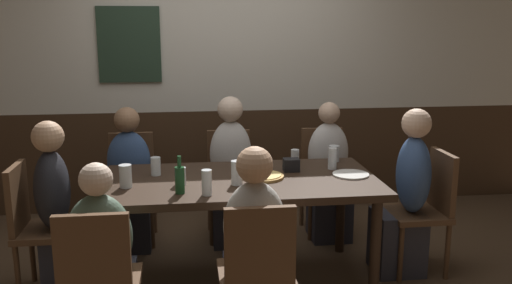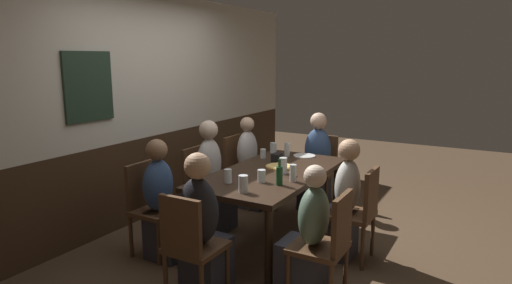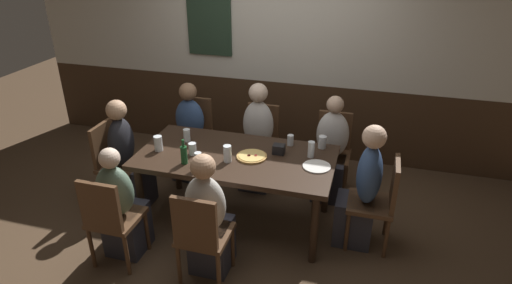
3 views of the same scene
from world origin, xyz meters
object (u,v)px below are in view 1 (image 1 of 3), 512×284
Objects in this scene: person_head_west at (62,221)px; beer_glass_half at (334,155)px; person_left_far at (130,189)px; pint_glass_pale at (156,167)px; person_left_near at (104,274)px; highball_clear at (126,178)px; chair_mid_far at (230,177)px; person_mid_far at (231,181)px; person_right_far at (329,182)px; person_mid_near at (254,260)px; chair_left_far at (131,181)px; tumbler_water at (237,174)px; tumbler_short at (332,160)px; beer_bottle_green at (180,179)px; beer_glass_tall at (207,184)px; condiment_caddy at (291,165)px; chair_right_far at (324,174)px; pint_glass_amber at (180,177)px; chair_head_east at (427,205)px; dining_table at (240,189)px; pint_glass_stout at (295,158)px; person_head_east at (405,204)px; plate_white_large at (351,174)px; chair_left_near at (98,279)px; chair_mid_near at (257,270)px.

person_head_west is 9.61× the size of beer_glass_half.
person_left_far reaches higher than pint_glass_pale.
person_left_near is 7.27× the size of highball_clear.
person_left_near is at bearing -63.28° from person_head_west.
chair_mid_far is 0.16m from person_mid_far.
person_right_far is 7.68× the size of highball_clear.
person_mid_far is 1.05× the size of person_mid_near.
chair_left_far is 1.33m from tumbler_water.
person_head_west is 7.33× the size of tumbler_water.
tumbler_short is 0.65× the size of beer_bottle_green.
beer_glass_tall reaches higher than condiment_caddy.
person_right_far is at bearing -90.00° from chair_right_far.
pint_glass_amber is 0.95× the size of beer_glass_half.
condiment_caddy is (1.19, 0.87, 0.34)m from person_left_near.
person_right_far is 1.50m from pint_glass_amber.
chair_head_east is 0.76× the size of person_head_west.
person_left_far is (-2.15, 0.73, -0.02)m from chair_head_east.
highball_clear is 0.71m from tumbler_water.
tumbler_short is 1.40× the size of condiment_caddy.
person_left_near reaches higher than beer_glass_half.
dining_table is 17.43× the size of pint_glass_stout.
person_head_east reaches higher than beer_glass_tall.
person_head_west reaches higher than beer_glass_tall.
plate_white_large is (0.01, -0.40, -0.05)m from beer_glass_half.
chair_left_near is 1.13m from tumbler_water.
chair_mid_far is 1.10m from pint_glass_amber.
person_left_near is (-0.81, 0.17, -0.05)m from chair_mid_near.
person_mid_far is (-0.81, -0.16, 0.01)m from chair_right_far.
tumbler_water is at bearing -174.37° from chair_head_east.
person_mid_far is at bearing 45.16° from pint_glass_pale.
tumbler_water is (-0.79, -0.51, 0.02)m from beer_glass_half.
person_head_west is 1.96m from plate_white_large.
beer_glass_half is (0.75, -0.35, 0.28)m from person_mid_far.
tumbler_water is at bearing 93.38° from person_mid_near.
beer_bottle_green is (-1.15, -0.65, 0.04)m from beer_glass_half.
chair_right_far is at bearing 0.00° from chair_left_far.
chair_mid_far is at bearing 142.94° from person_head_east.
chair_left_far is at bearing 161.91° from beer_glass_half.
person_right_far is at bearing 125.89° from chair_head_east.
person_right_far is at bearing 22.36° from pint_glass_pale.
person_right_far is 2.12m from person_head_west.
chair_left_far is at bearing 114.54° from chair_mid_near.
beer_glass_tall is 1.00× the size of tumbler_water.
person_left_far is at bearing 161.33° from chair_head_east.
person_head_east is (1.99, 0.73, 0.06)m from person_left_near.
person_left_far reaches higher than beer_glass_tall.
beer_bottle_green is 0.88m from condiment_caddy.
chair_left_far is at bearing 90.00° from person_left_near.
tumbler_water is (-0.04, -0.14, 0.14)m from dining_table.
tumbler_water reaches higher than condiment_caddy.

